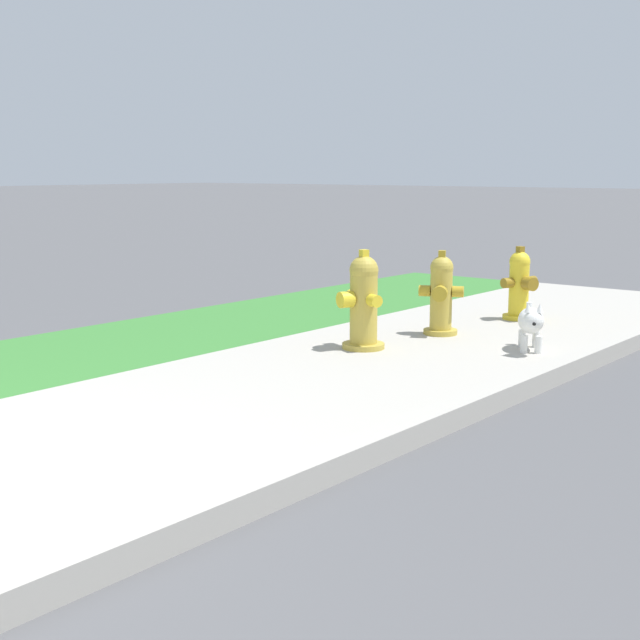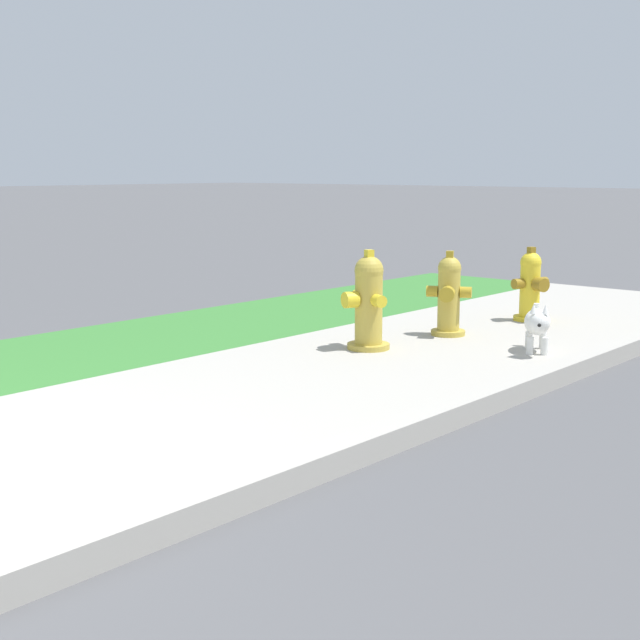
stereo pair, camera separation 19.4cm
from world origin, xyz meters
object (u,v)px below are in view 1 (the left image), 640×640
Objects in this scene: fire_hydrant_mid_block at (520,285)px; fire_hydrant_by_grass_verge at (363,302)px; small_white_dog at (531,322)px; fire_hydrant_at_driveway at (441,295)px.

fire_hydrant_mid_block is 1.94m from fire_hydrant_by_grass_verge.
fire_hydrant_by_grass_verge is 1.60× the size of small_white_dog.
fire_hydrant_mid_block is at bearing -76.32° from fire_hydrant_by_grass_verge.
fire_hydrant_at_driveway reaches higher than fire_hydrant_mid_block.
fire_hydrant_by_grass_verge is at bearing 53.46° from fire_hydrant_at_driveway.
fire_hydrant_by_grass_verge is 0.87m from fire_hydrant_at_driveway.
fire_hydrant_by_grass_verge reaches higher than small_white_dog.
fire_hydrant_at_driveway is (-1.06, 0.16, 0.02)m from fire_hydrant_mid_block.
fire_hydrant_at_driveway is 0.89m from small_white_dog.
small_white_dog is (-1.23, -0.71, -0.09)m from fire_hydrant_mid_block.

